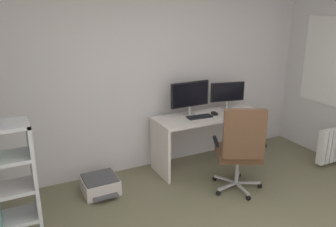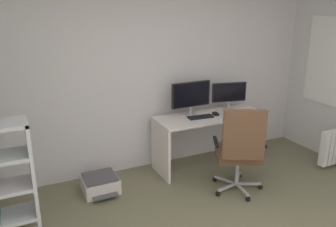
{
  "view_description": "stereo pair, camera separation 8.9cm",
  "coord_description": "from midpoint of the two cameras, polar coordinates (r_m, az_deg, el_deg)",
  "views": [
    {
      "loc": [
        -1.7,
        -1.66,
        2.17
      ],
      "look_at": [
        0.03,
        1.77,
        0.95
      ],
      "focal_mm": 36.61,
      "sensor_mm": 36.0,
      "label": 1
    },
    {
      "loc": [
        -1.62,
        -1.7,
        2.17
      ],
      "look_at": [
        0.03,
        1.77,
        0.95
      ],
      "focal_mm": 36.61,
      "sensor_mm": 36.0,
      "label": 2
    }
  ],
  "objects": [
    {
      "name": "printer",
      "position": [
        4.31,
        -10.63,
        -11.43
      ],
      "size": [
        0.42,
        0.48,
        0.2
      ],
      "color": "silver",
      "rests_on": "ground"
    },
    {
      "name": "monitor_secondary",
      "position": [
        4.92,
        10.65,
        3.29
      ],
      "size": [
        0.49,
        0.18,
        0.4
      ],
      "color": "#B2B5B7",
      "rests_on": "desk"
    },
    {
      "name": "keyboard",
      "position": [
        4.58,
        6.0,
        -0.58
      ],
      "size": [
        0.35,
        0.16,
        0.02
      ],
      "primitive_type": "cube",
      "rotation": [
        0.0,
        0.0,
        -0.07
      ],
      "color": "black",
      "rests_on": "desk"
    },
    {
      "name": "computer_mouse",
      "position": [
        4.72,
        8.46,
        -0.05
      ],
      "size": [
        0.07,
        0.11,
        0.03
      ],
      "primitive_type": "cube",
      "rotation": [
        0.0,
        0.0,
        -0.15
      ],
      "color": "black",
      "rests_on": "desk"
    },
    {
      "name": "wall_back",
      "position": [
        4.55,
        -3.7,
        7.59
      ],
      "size": [
        5.09,
        0.1,
        2.77
      ],
      "primitive_type": "cube",
      "color": "silver",
      "rests_on": "ground"
    },
    {
      "name": "desk",
      "position": [
        4.77,
        7.54,
        -2.43
      ],
      "size": [
        1.54,
        0.57,
        0.74
      ],
      "color": "white",
      "rests_on": "ground"
    },
    {
      "name": "office_chair",
      "position": [
        4.08,
        12.57,
        -5.61
      ],
      "size": [
        0.67,
        0.67,
        1.1
      ],
      "color": "#B7BABC",
      "rests_on": "ground"
    },
    {
      "name": "monitor_main",
      "position": [
        4.59,
        4.41,
        2.99
      ],
      "size": [
        0.57,
        0.18,
        0.46
      ],
      "color": "#B2B5B7",
      "rests_on": "desk"
    }
  ]
}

